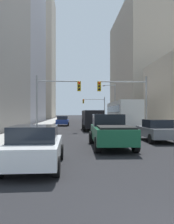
{
  "coord_description": "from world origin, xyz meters",
  "views": [
    {
      "loc": [
        -2.24,
        -2.67,
        1.98
      ],
      "look_at": [
        0.0,
        30.54,
        2.12
      ],
      "focal_mm": 36.2,
      "sensor_mm": 36.0,
      "label": 1
    }
  ],
  "objects_px": {
    "pickup_truck_green": "(110,131)",
    "traffic_signal_far_right": "(95,104)",
    "sedan_grey": "(156,130)",
    "traffic_signal_near_right": "(125,93)",
    "sedan_blue": "(63,121)",
    "cargo_van_black": "(92,119)",
    "city_bus": "(122,113)",
    "sedan_white": "(35,146)",
    "traffic_signal_near_left": "(56,93)"
  },
  "relations": [
    {
      "from": "sedan_white",
      "to": "city_bus",
      "type": "bearing_deg",
      "value": 69.02
    },
    {
      "from": "sedan_white",
      "to": "sedan_grey",
      "type": "height_order",
      "value": "same"
    },
    {
      "from": "cargo_van_black",
      "to": "traffic_signal_far_right",
      "type": "xyz_separation_m",
      "value": [
        3.45,
        30.78,
        2.84
      ]
    },
    {
      "from": "traffic_signal_near_left",
      "to": "pickup_truck_green",
      "type": "bearing_deg",
      "value": -71.22
    },
    {
      "from": "sedan_grey",
      "to": "city_bus",
      "type": "bearing_deg",
      "value": 87.45
    },
    {
      "from": "sedan_grey",
      "to": "traffic_signal_near_right",
      "type": "relative_size",
      "value": 0.71
    },
    {
      "from": "cargo_van_black",
      "to": "sedan_grey",
      "type": "bearing_deg",
      "value": -70.23
    },
    {
      "from": "sedan_white",
      "to": "traffic_signal_far_right",
      "type": "height_order",
      "value": "traffic_signal_far_right"
    },
    {
      "from": "cargo_van_black",
      "to": "sedan_grey",
      "type": "distance_m",
      "value": 10.72
    },
    {
      "from": "traffic_signal_near_right",
      "to": "traffic_signal_near_left",
      "type": "bearing_deg",
      "value": -180.0
    },
    {
      "from": "pickup_truck_green",
      "to": "sedan_blue",
      "type": "height_order",
      "value": "pickup_truck_green"
    },
    {
      "from": "sedan_white",
      "to": "sedan_blue",
      "type": "distance_m",
      "value": 26.68
    },
    {
      "from": "traffic_signal_near_right",
      "to": "traffic_signal_far_right",
      "type": "xyz_separation_m",
      "value": [
        -0.05,
        31.91,
        0.0
      ]
    },
    {
      "from": "city_bus",
      "to": "traffic_signal_far_right",
      "type": "xyz_separation_m",
      "value": [
        -0.76,
        27.5,
        2.2
      ]
    },
    {
      "from": "cargo_van_black",
      "to": "sedan_blue",
      "type": "distance_m",
      "value": 10.2
    },
    {
      "from": "sedan_grey",
      "to": "traffic_signal_far_right",
      "type": "height_order",
      "value": "traffic_signal_far_right"
    },
    {
      "from": "sedan_grey",
      "to": "sedan_white",
      "type": "bearing_deg",
      "value": -135.54
    },
    {
      "from": "sedan_blue",
      "to": "traffic_signal_near_right",
      "type": "xyz_separation_m",
      "value": [
        7.21,
        -10.62,
        3.35
      ]
    },
    {
      "from": "pickup_truck_green",
      "to": "sedan_white",
      "type": "height_order",
      "value": "pickup_truck_green"
    },
    {
      "from": "sedan_white",
      "to": "traffic_signal_near_right",
      "type": "xyz_separation_m",
      "value": [
        7.14,
        16.07,
        3.35
      ]
    },
    {
      "from": "city_bus",
      "to": "traffic_signal_far_right",
      "type": "distance_m",
      "value": 27.6
    },
    {
      "from": "pickup_truck_green",
      "to": "traffic_signal_near_right",
      "type": "height_order",
      "value": "traffic_signal_near_right"
    },
    {
      "from": "sedan_blue",
      "to": "traffic_signal_far_right",
      "type": "height_order",
      "value": "traffic_signal_far_right"
    },
    {
      "from": "city_bus",
      "to": "pickup_truck_green",
      "type": "bearing_deg",
      "value": -105.15
    },
    {
      "from": "sedan_blue",
      "to": "city_bus",
      "type": "bearing_deg",
      "value": -38.06
    },
    {
      "from": "sedan_grey",
      "to": "traffic_signal_near_right",
      "type": "height_order",
      "value": "traffic_signal_near_right"
    },
    {
      "from": "city_bus",
      "to": "sedan_grey",
      "type": "relative_size",
      "value": 2.73
    },
    {
      "from": "sedan_white",
      "to": "sedan_blue",
      "type": "height_order",
      "value": "same"
    },
    {
      "from": "pickup_truck_green",
      "to": "traffic_signal_far_right",
      "type": "bearing_deg",
      "value": 85.35
    },
    {
      "from": "sedan_blue",
      "to": "traffic_signal_far_right",
      "type": "distance_m",
      "value": 22.72
    },
    {
      "from": "city_bus",
      "to": "traffic_signal_near_left",
      "type": "relative_size",
      "value": 1.93
    },
    {
      "from": "city_bus",
      "to": "sedan_blue",
      "type": "height_order",
      "value": "city_bus"
    },
    {
      "from": "cargo_van_black",
      "to": "sedan_blue",
      "type": "bearing_deg",
      "value": 111.37
    },
    {
      "from": "sedan_grey",
      "to": "pickup_truck_green",
      "type": "bearing_deg",
      "value": -146.16
    },
    {
      "from": "traffic_signal_near_right",
      "to": "cargo_van_black",
      "type": "bearing_deg",
      "value": 162.07
    },
    {
      "from": "sedan_white",
      "to": "sedan_grey",
      "type": "distance_m",
      "value": 10.17
    },
    {
      "from": "cargo_van_black",
      "to": "sedan_white",
      "type": "relative_size",
      "value": 1.24
    },
    {
      "from": "pickup_truck_green",
      "to": "traffic_signal_near_right",
      "type": "bearing_deg",
      "value": 72.65
    },
    {
      "from": "city_bus",
      "to": "traffic_signal_far_right",
      "type": "relative_size",
      "value": 1.93
    },
    {
      "from": "cargo_van_black",
      "to": "traffic_signal_far_right",
      "type": "height_order",
      "value": "traffic_signal_far_right"
    },
    {
      "from": "sedan_blue",
      "to": "cargo_van_black",
      "type": "bearing_deg",
      "value": -68.63
    },
    {
      "from": "pickup_truck_green",
      "to": "cargo_van_black",
      "type": "height_order",
      "value": "cargo_van_black"
    },
    {
      "from": "sedan_white",
      "to": "traffic_signal_far_right",
      "type": "distance_m",
      "value": 48.61
    },
    {
      "from": "city_bus",
      "to": "cargo_van_black",
      "type": "distance_m",
      "value": 5.38
    },
    {
      "from": "sedan_grey",
      "to": "sedan_blue",
      "type": "height_order",
      "value": "same"
    },
    {
      "from": "cargo_van_black",
      "to": "sedan_grey",
      "type": "xyz_separation_m",
      "value": [
        3.62,
        -10.08,
        -0.52
      ]
    },
    {
      "from": "city_bus",
      "to": "traffic_signal_near_right",
      "type": "distance_m",
      "value": 4.98
    },
    {
      "from": "traffic_signal_far_right",
      "to": "city_bus",
      "type": "bearing_deg",
      "value": -88.41
    },
    {
      "from": "traffic_signal_far_right",
      "to": "sedan_blue",
      "type": "bearing_deg",
      "value": -108.6
    },
    {
      "from": "sedan_blue",
      "to": "traffic_signal_far_right",
      "type": "relative_size",
      "value": 0.71
    }
  ]
}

